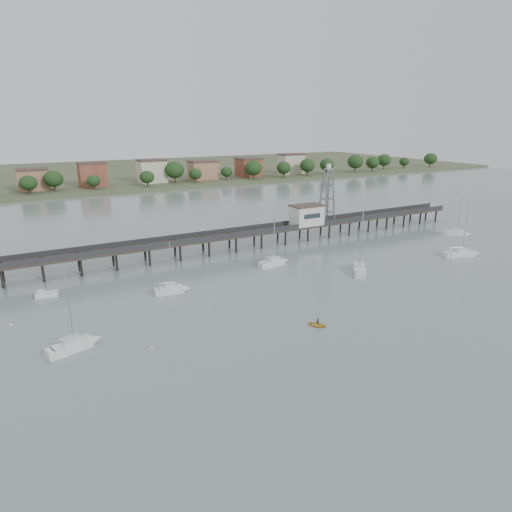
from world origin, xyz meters
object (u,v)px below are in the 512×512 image
at_px(lattice_tower, 327,196).
at_px(yellow_dinghy, 317,326).
at_px(sailboat_b, 175,289).
at_px(sailboat_e, 459,233).
at_px(sailboat_f, 276,262).
at_px(pier, 219,237).
at_px(sailboat_a, 79,344).
at_px(sailboat_d, 465,253).
at_px(sailboat_c, 359,268).
at_px(white_tender, 46,294).

distance_m(lattice_tower, yellow_dinghy, 55.96).
distance_m(lattice_tower, sailboat_b, 53.84).
height_order(sailboat_e, sailboat_f, sailboat_f).
bearing_deg(pier, sailboat_a, -137.48).
xyz_separation_m(sailboat_d, yellow_dinghy, (-51.76, -12.79, -0.64)).
height_order(sailboat_b, sailboat_f, sailboat_f).
relative_size(pier, sailboat_c, 11.26).
relative_size(sailboat_f, white_tender, 3.05).
relative_size(white_tender, yellow_dinghy, 1.45).
relative_size(sailboat_a, sailboat_d, 0.84).
distance_m(lattice_tower, sailboat_f, 30.30).
bearing_deg(sailboat_a, sailboat_d, -16.36).
xyz_separation_m(pier, yellow_dinghy, (-2.69, -42.89, -3.79)).
height_order(pier, sailboat_d, sailboat_d).
xyz_separation_m(sailboat_d, white_tender, (-87.48, 19.88, -0.19)).
relative_size(sailboat_b, yellow_dinghy, 3.70).
height_order(sailboat_b, sailboat_c, sailboat_c).
bearing_deg(sailboat_a, sailboat_b, 18.09).
height_order(sailboat_b, yellow_dinghy, sailboat_b).
bearing_deg(sailboat_f, yellow_dinghy, -117.85).
bearing_deg(sailboat_e, white_tender, -141.03).
xyz_separation_m(lattice_tower, sailboat_d, (17.58, -30.10, -10.46)).
height_order(sailboat_f, white_tender, sailboat_f).
relative_size(lattice_tower, sailboat_b, 1.54).
xyz_separation_m(pier, sailboat_b, (-17.60, -19.48, -3.13)).
height_order(sailboat_c, sailboat_f, sailboat_c).
distance_m(white_tender, yellow_dinghy, 48.41).
xyz_separation_m(lattice_tower, sailboat_c, (-11.13, -26.05, -10.46)).
bearing_deg(sailboat_b, sailboat_a, -139.43).
relative_size(sailboat_b, white_tender, 2.55).
bearing_deg(sailboat_a, sailboat_c, -11.37).
distance_m(sailboat_c, white_tender, 60.87).
relative_size(lattice_tower, sailboat_c, 1.16).
bearing_deg(sailboat_b, sailboat_e, 6.29).
bearing_deg(yellow_dinghy, lattice_tower, 17.03).
distance_m(sailboat_b, sailboat_f, 25.15).
height_order(white_tender, yellow_dinghy, yellow_dinghy).
distance_m(sailboat_d, yellow_dinghy, 53.33).
bearing_deg(pier, sailboat_f, -64.10).
bearing_deg(sailboat_a, sailboat_e, -9.08).
distance_m(pier, sailboat_a, 48.39).
distance_m(pier, sailboat_d, 57.66).
xyz_separation_m(pier, sailboat_d, (49.08, -30.10, -3.16)).
height_order(lattice_tower, sailboat_b, lattice_tower).
height_order(lattice_tower, sailboat_e, lattice_tower).
bearing_deg(sailboat_c, yellow_dinghy, 163.72).
relative_size(pier, sailboat_a, 12.94).
relative_size(lattice_tower, sailboat_d, 1.12).
bearing_deg(sailboat_d, sailboat_a, -160.91).
xyz_separation_m(sailboat_d, sailboat_f, (-42.01, 15.55, 0.01)).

